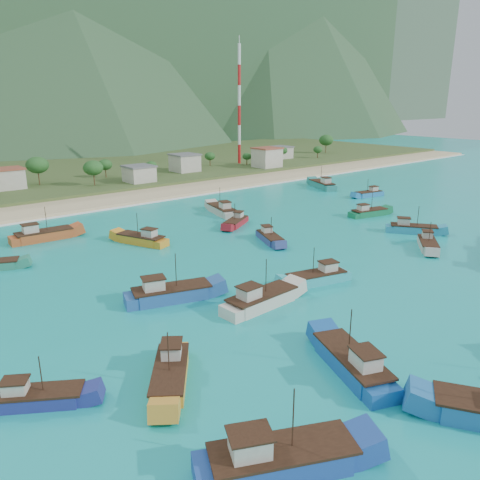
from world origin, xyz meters
TOP-DOWN VIEW (x-y plane):
  - ground at (0.00, 0.00)m, footprint 600.00×600.00m
  - beach at (0.00, 79.00)m, footprint 400.00×18.00m
  - land at (0.00, 140.00)m, footprint 400.00×110.00m
  - surf_line at (0.00, 69.50)m, footprint 400.00×2.50m
  - village at (13.73, 101.49)m, footprint 205.36×29.70m
  - vegetation at (5.97, 104.26)m, footprint 278.18×25.73m
  - radio_tower at (80.82, 108.00)m, footprint 1.20×1.20m
  - boat_2 at (-14.64, 9.14)m, footprint 12.91×7.31m
  - boat_3 at (-25.25, -23.66)m, footprint 13.14×9.02m
  - boat_12 at (16.10, 21.04)m, footprint 6.28×9.86m
  - boat_13 at (-36.90, -3.17)m, footprint 9.20×7.26m
  - boat_14 at (44.00, 6.01)m, footprint 8.81×10.47m
  - boat_15 at (18.85, 35.06)m, footprint 9.71×7.22m
  - boat_17 at (-25.25, -8.00)m, footprint 9.02×10.49m
  - boat_18 at (-18.59, 51.24)m, footprint 12.44×4.26m
  - boat_19 at (-4.41, 36.24)m, footprint 7.17×11.43m
  - boat_21 at (69.90, 53.19)m, footprint 8.27×13.16m
  - boat_22 at (23.21, 46.04)m, footprint 6.23×12.26m
  - boat_25 at (70.20, 35.55)m, footprint 9.95×4.43m
  - boat_26 at (-9.78, -18.85)m, footprint 7.97×12.62m
  - boat_28 at (-6.22, -0.75)m, footprint 12.26×4.08m
  - boat_29 at (36.47, -1.66)m, footprint 9.62×8.14m
  - boat_31 at (49.61, 21.13)m, footprint 10.74×5.35m
  - boat_32 at (6.51, 0.15)m, footprint 11.08×5.80m

SIDE VIEW (x-z plane):
  - ground at x=0.00m, z-range 0.00..0.00m
  - beach at x=0.00m, z-range -0.60..0.60m
  - land at x=0.00m, z-range -1.20..1.20m
  - surf_line at x=0.00m, z-range -0.04..0.04m
  - boat_13 at x=-36.90m, z-range -2.12..3.31m
  - boat_12 at x=16.10m, z-range -2.18..3.44m
  - boat_15 at x=18.85m, z-range -2.19..3.46m
  - boat_25 at x=70.20m, z-range -2.20..3.48m
  - boat_29 at x=36.47m, z-range -2.24..3.56m
  - boat_31 at x=49.61m, z-range -2.33..3.76m
  - boat_32 at x=6.51m, z-range -2.39..3.89m
  - boat_14 at x=44.00m, z-range -2.40..3.90m
  - boat_17 at x=-25.25m, z-range -2.41..3.94m
  - boat_19 at x=-4.41m, z-range -2.46..4.05m
  - boat_22 at x=23.21m, z-range -2.61..4.35m
  - boat_28 at x=-6.22m, z-range -2.67..4.49m
  - boat_26 at x=-9.78m, z-range -2.68..4.51m
  - boat_18 at x=-18.59m, z-range -2.70..4.55m
  - boat_2 at x=-14.64m, z-range -2.72..4.60m
  - boat_21 at x=69.90m, z-range -2.78..4.72m
  - boat_3 at x=-25.25m, z-range -2.80..4.76m
  - village at x=13.73m, z-range 1.03..8.24m
  - vegetation at x=5.97m, z-range 0.61..10.01m
  - radio_tower at x=80.82m, z-range 1.60..48.62m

